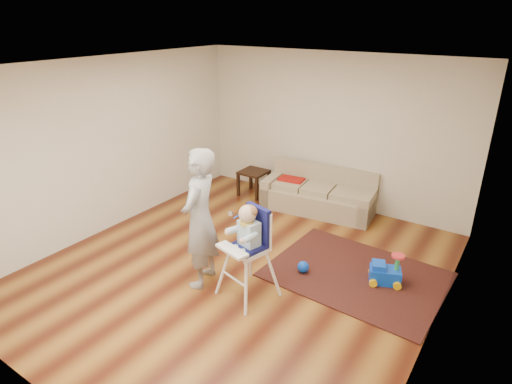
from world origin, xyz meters
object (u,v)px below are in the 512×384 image
Objects in this scene: sofa at (318,191)px; toy_ball at (303,267)px; side_table at (254,183)px; high_chair at (248,253)px; adult at (200,219)px; ride_on_toy at (386,268)px.

sofa reaches higher than toy_ball.
side_table is at bearing 175.01° from sofa.
adult is (-0.66, -0.09, 0.32)m from high_chair.
sofa is 4.16× the size of side_table.
ride_on_toy is at bearing -26.03° from side_table.
toy_ball is at bearing -42.09° from side_table.
toy_ball is 0.13× the size of high_chair.
toy_ball is 1.01m from high_chair.
adult reaches higher than high_chair.
adult is (-1.00, -0.90, 0.81)m from toy_ball.
high_chair is at bearing -160.60° from ride_on_toy.
side_table is 3.07m from adult.
side_table is 1.14× the size of ride_on_toy.
sofa is 2.33m from ride_on_toy.
ride_on_toy is at bearing 21.11° from toy_ball.
adult reaches higher than side_table.
sofa is 1.36m from side_table.
side_table is 3.07× the size of toy_ball.
side_table reaches higher than ride_on_toy.
high_chair is (-0.35, -0.81, 0.50)m from toy_ball.
ride_on_toy is at bearing 106.91° from adult.
toy_ball is 1.57m from adult.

